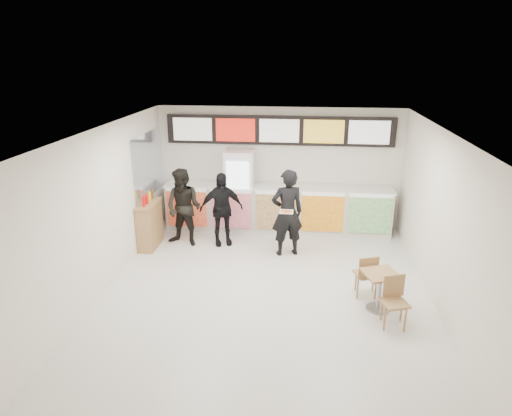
# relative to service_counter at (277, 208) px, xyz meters

# --- Properties ---
(floor) EXTENTS (7.00, 7.00, 0.00)m
(floor) POSITION_rel_service_counter_xyz_m (-0.00, -3.09, -0.57)
(floor) COLOR beige
(floor) RESTS_ON ground
(ceiling) EXTENTS (7.00, 7.00, 0.00)m
(ceiling) POSITION_rel_service_counter_xyz_m (-0.00, -3.09, 2.43)
(ceiling) COLOR white
(ceiling) RESTS_ON wall_back
(wall_back) EXTENTS (6.00, 0.00, 6.00)m
(wall_back) POSITION_rel_service_counter_xyz_m (-0.00, 0.41, 0.93)
(wall_back) COLOR silver
(wall_back) RESTS_ON floor
(wall_left) EXTENTS (0.00, 7.00, 7.00)m
(wall_left) POSITION_rel_service_counter_xyz_m (-3.00, -3.09, 0.93)
(wall_left) COLOR silver
(wall_left) RESTS_ON floor
(wall_right) EXTENTS (0.00, 7.00, 7.00)m
(wall_right) POSITION_rel_service_counter_xyz_m (3.00, -3.09, 0.93)
(wall_right) COLOR silver
(wall_right) RESTS_ON floor
(service_counter) EXTENTS (5.56, 0.77, 1.14)m
(service_counter) POSITION_rel_service_counter_xyz_m (0.00, 0.00, 0.00)
(service_counter) COLOR silver
(service_counter) RESTS_ON floor
(menu_board) EXTENTS (5.50, 0.14, 0.70)m
(menu_board) POSITION_rel_service_counter_xyz_m (0.00, 0.32, 1.88)
(menu_board) COLOR black
(menu_board) RESTS_ON wall_back
(drinks_fridge) EXTENTS (0.70, 0.67, 2.00)m
(drinks_fridge) POSITION_rel_service_counter_xyz_m (-0.93, 0.02, 0.43)
(drinks_fridge) COLOR white
(drinks_fridge) RESTS_ON floor
(mirror_panel) EXTENTS (0.01, 2.00, 1.50)m
(mirror_panel) POSITION_rel_service_counter_xyz_m (-2.99, -0.64, 1.18)
(mirror_panel) COLOR #B2B7BF
(mirror_panel) RESTS_ON wall_left
(customer_main) EXTENTS (0.81, 0.66, 1.93)m
(customer_main) POSITION_rel_service_counter_xyz_m (0.30, -1.41, 0.39)
(customer_main) COLOR black
(customer_main) RESTS_ON floor
(customer_left) EXTENTS (1.01, 0.87, 1.79)m
(customer_left) POSITION_rel_service_counter_xyz_m (-2.06, -1.13, 0.32)
(customer_left) COLOR black
(customer_left) RESTS_ON floor
(customer_mid) EXTENTS (1.08, 0.73, 1.70)m
(customer_mid) POSITION_rel_service_counter_xyz_m (-1.22, -1.00, 0.28)
(customer_mid) COLOR black
(customer_mid) RESTS_ON floor
(pizza_slice) EXTENTS (0.36, 0.36, 0.02)m
(pizza_slice) POSITION_rel_service_counter_xyz_m (0.30, -1.86, 0.58)
(pizza_slice) COLOR beige
(pizza_slice) RESTS_ON customer_main
(cafe_table) EXTENTS (0.83, 1.47, 0.83)m
(cafe_table) POSITION_rel_service_counter_xyz_m (1.99, -3.54, -0.09)
(cafe_table) COLOR #A17049
(cafe_table) RESTS_ON floor
(condiment_ledge) EXTENTS (0.38, 0.94, 1.25)m
(condiment_ledge) POSITION_rel_service_counter_xyz_m (-2.82, -1.32, -0.04)
(condiment_ledge) COLOR #A17049
(condiment_ledge) RESTS_ON floor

